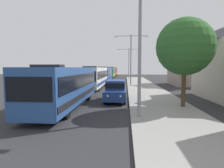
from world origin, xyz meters
TOP-DOWN VIEW (x-y plane):
  - bus_lead at (-1.30, 11.63)m, footprint 2.58×11.31m
  - bus_second_in_line at (-1.30, 24.99)m, footprint 2.58×12.17m
  - bus_middle at (-1.30, 38.28)m, footprint 2.58×12.38m
  - bus_fourth_in_line at (-1.30, 52.57)m, footprint 2.58×11.36m
  - bus_rear at (-1.30, 66.09)m, footprint 2.58×11.93m
  - white_suv at (2.40, 14.21)m, footprint 1.86×4.56m
  - streetlamp_near at (4.10, 8.49)m, footprint 6.15×0.28m
  - streetlamp_mid at (4.10, 27.74)m, footprint 5.34×0.28m
  - streetlamp_far at (4.10, 47.00)m, footprint 6.15×0.28m
  - roadside_tree at (7.56, 11.56)m, footprint 4.15×4.15m
  - house_distant_gabled at (14.70, 30.72)m, footprint 7.05×8.29m

SIDE VIEW (x-z plane):
  - white_suv at x=2.40m, z-range 0.08..1.98m
  - bus_lead at x=-1.30m, z-range 0.09..3.30m
  - bus_fourth_in_line at x=-1.30m, z-range 0.09..3.30m
  - bus_rear at x=-1.30m, z-range 0.09..3.30m
  - bus_second_in_line at x=-1.30m, z-range 0.09..3.30m
  - bus_middle at x=-1.30m, z-range 0.09..3.30m
  - house_distant_gabled at x=14.70m, z-range 0.09..8.41m
  - roadside_tree at x=7.56m, z-range 1.30..7.77m
  - streetlamp_far at x=4.10m, z-range 1.08..8.91m
  - streetlamp_mid at x=4.10m, z-range 1.03..9.11m
  - streetlamp_near at x=4.10m, z-range 1.10..9.51m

